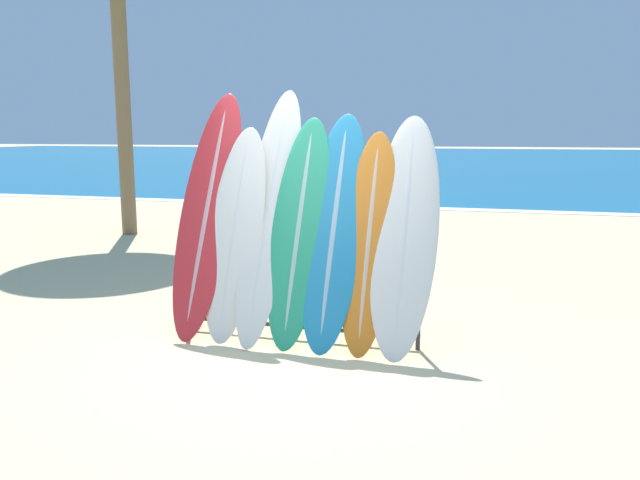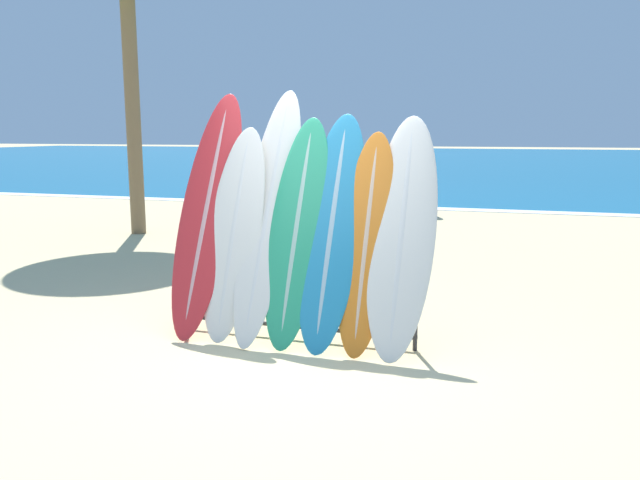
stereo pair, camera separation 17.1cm
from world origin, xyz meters
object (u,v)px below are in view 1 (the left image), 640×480
object	(u,v)px
surfboard_slot_2	(270,211)
surfboard_slot_4	(335,228)
surfboard_slot_1	(236,231)
person_mid_beach	(414,175)
surfboard_rack	(297,294)
surfboard_slot_6	(405,232)
person_near_water	(312,198)
surfboard_slot_0	(208,211)
surfboard_slot_5	(369,239)
surfboard_slot_3	(299,228)

from	to	relation	value
surfboard_slot_2	surfboard_slot_4	bearing A→B (deg)	-7.84
surfboard_slot_1	surfboard_slot_2	bearing A→B (deg)	24.37
surfboard_slot_2	person_mid_beach	xyz separation A→B (m)	(0.27, 9.35, -0.25)
surfboard_rack	surfboard_slot_4	bearing A→B (deg)	18.35
surfboard_rack	surfboard_slot_4	distance (m)	0.71
surfboard_slot_6	person_mid_beach	world-z (taller)	surfboard_slot_6
surfboard_slot_1	person_mid_beach	distance (m)	9.50
person_near_water	surfboard_slot_2	bearing A→B (deg)	-51.36
surfboard_slot_0	surfboard_slot_2	bearing A→B (deg)	3.38
surfboard_slot_1	surfboard_slot_5	xyz separation A→B (m)	(1.29, 0.00, -0.02)
surfboard_slot_4	person_near_water	bearing A→B (deg)	109.46
surfboard_rack	person_mid_beach	bearing A→B (deg)	90.38
surfboard_rack	surfboard_slot_5	xyz separation A→B (m)	(0.66, 0.07, 0.53)
surfboard_slot_4	person_near_water	size ratio (longest dim) A/B	1.17
surfboard_slot_2	surfboard_slot_5	distance (m)	1.02
surfboard_slot_6	person_near_water	bearing A→B (deg)	119.15
surfboard_slot_4	surfboard_slot_6	xyz separation A→B (m)	(0.64, -0.00, -0.01)
surfboard_rack	surfboard_slot_5	size ratio (longest dim) A/B	1.18
surfboard_rack	surfboard_slot_6	size ratio (longest dim) A/B	1.10
surfboard_slot_0	person_near_water	world-z (taller)	surfboard_slot_0
surfboard_slot_4	surfboard_slot_3	bearing A→B (deg)	-177.47
surfboard_slot_4	surfboard_slot_1	bearing A→B (deg)	-177.40
surfboard_slot_2	person_mid_beach	world-z (taller)	surfboard_slot_2
surfboard_slot_5	person_near_water	xyz separation A→B (m)	(-1.44, 3.18, 0.02)
surfboard_rack	surfboard_slot_0	world-z (taller)	surfboard_slot_0
surfboard_slot_0	surfboard_slot_4	xyz separation A→B (m)	(1.28, -0.05, -0.11)
surfboard_slot_1	person_near_water	distance (m)	3.18
surfboard_rack	person_mid_beach	world-z (taller)	person_mid_beach
surfboard_slot_3	person_near_water	bearing A→B (deg)	103.84
person_near_water	person_mid_beach	xyz separation A→B (m)	(0.72, 6.31, -0.06)
surfboard_rack	surfboard_slot_0	bearing A→B (deg)	170.35
surfboard_slot_6	surfboard_slot_0	bearing A→B (deg)	178.24
surfboard_slot_0	surfboard_slot_6	size ratio (longest dim) A/B	1.11
surfboard_slot_4	surfboard_slot_5	xyz separation A→B (m)	(0.33, -0.04, -0.09)
surfboard_rack	surfboard_slot_2	bearing A→B (deg)	149.20
surfboard_slot_0	surfboard_slot_4	size ratio (longest dim) A/B	1.10
surfboard_slot_2	surfboard_slot_4	xyz separation A→B (m)	(0.66, -0.09, -0.12)
surfboard_rack	surfboard_slot_4	world-z (taller)	surfboard_slot_4
surfboard_slot_2	surfboard_slot_5	world-z (taller)	surfboard_slot_2
surfboard_slot_4	surfboard_slot_6	bearing A→B (deg)	-0.43
surfboard_slot_3	surfboard_slot_5	distance (m)	0.67
surfboard_slot_3	person_mid_beach	size ratio (longest dim) A/B	1.23
surfboard_slot_2	surfboard_slot_6	distance (m)	1.32
surfboard_slot_6	person_mid_beach	xyz separation A→B (m)	(-1.03, 9.45, -0.12)
surfboard_slot_1	surfboard_slot_6	distance (m)	1.60
surfboard_slot_2	surfboard_slot_3	world-z (taller)	surfboard_slot_2
surfboard_rack	person_near_water	distance (m)	3.38
surfboard_slot_2	surfboard_slot_3	size ratio (longest dim) A/B	1.13
surfboard_rack	surfboard_slot_0	size ratio (longest dim) A/B	0.98
surfboard_slot_0	surfboard_slot_6	xyz separation A→B (m)	(1.93, -0.06, -0.12)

